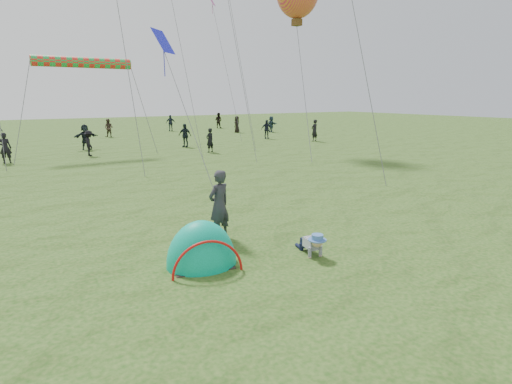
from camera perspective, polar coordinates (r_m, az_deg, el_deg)
ground at (r=8.87m, az=7.51°, el=-10.54°), size 140.00×140.00×0.00m
crawling_toddler at (r=9.41m, az=8.08°, el=-7.22°), size 0.66×0.85×0.58m
popup_tent at (r=9.00m, az=-7.75°, el=-10.21°), size 1.75×1.54×2.00m
standing_adult at (r=10.23m, az=-5.29°, el=-1.85°), size 0.76×0.62×1.81m
crowd_person_0 at (r=26.16m, az=-32.21°, el=5.35°), size 0.69×0.53×1.70m
crowd_person_1 at (r=39.36m, az=-20.28°, el=8.57°), size 1.02×0.98×1.66m
crowd_person_2 at (r=35.57m, az=1.51°, el=8.95°), size 1.04×0.66×1.65m
crowd_person_3 at (r=27.14m, az=-22.71°, el=6.46°), size 0.61×1.03×1.58m
crowd_person_5 at (r=30.41m, az=-23.18°, el=7.23°), size 1.69×0.81×1.75m
crowd_person_6 at (r=33.75m, az=8.35°, el=8.69°), size 0.73×0.55×1.79m
crowd_person_7 at (r=48.03m, az=-5.39°, el=10.14°), size 1.07×1.11×1.80m
crowd_person_8 at (r=29.95m, az=-10.12°, el=7.96°), size 0.96×1.03×1.70m
crowd_person_10 at (r=41.84m, az=-2.73°, el=9.63°), size 0.61×0.87×1.69m
crowd_person_11 at (r=42.31m, az=2.20°, el=9.66°), size 0.53×1.55×1.66m
crowd_person_12 at (r=26.80m, az=-6.61°, el=7.35°), size 0.67×0.55×1.59m
crowd_person_14 at (r=44.54m, az=-12.09°, el=9.61°), size 1.08×0.67×1.72m
rainbow_tube_kite at (r=27.59m, az=-23.50°, el=16.61°), size 5.65×0.64×0.64m
diamond_kite_10 at (r=19.64m, az=-13.12°, el=20.24°), size 1.29×1.29×1.06m
diamond_kite_11 at (r=38.62m, az=-6.28°, el=25.43°), size 0.83×0.83×0.68m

